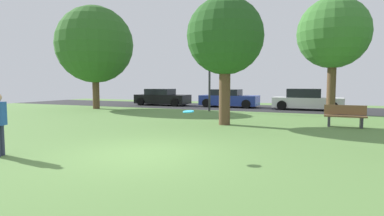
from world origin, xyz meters
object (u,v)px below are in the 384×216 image
object	(u,v)px
maple_tree_far	(95,45)
oak_tree_center	(225,37)
oak_tree_left	(333,33)
parked_car_blue	(229,99)
parked_car_white	(306,100)
street_lamp_post	(209,77)
frisbee_disc	(188,112)
park_bench	(345,116)
parked_car_black	(162,98)

from	to	relation	value
maple_tree_far	oak_tree_center	bearing A→B (deg)	-22.69
oak_tree_left	parked_car_blue	distance (m)	8.69
oak_tree_left	parked_car_white	bearing A→B (deg)	118.24
oak_tree_left	parked_car_blue	size ratio (longest dim) A/B	1.54
oak_tree_center	parked_car_white	bearing A→B (deg)	73.02
parked_car_white	street_lamp_post	distance (m)	6.95
oak_tree_left	parked_car_blue	xyz separation A→B (m)	(-7.07, 3.06, -4.03)
frisbee_disc	park_bench	bearing A→B (deg)	62.30
oak_tree_center	street_lamp_post	distance (m)	6.82
maple_tree_far	parked_car_white	xyz separation A→B (m)	(13.88, 4.91, -3.86)
frisbee_disc	street_lamp_post	size ratio (longest dim) A/B	0.07
parked_car_black	park_bench	size ratio (longest dim) A/B	2.78
frisbee_disc	parked_car_black	world-z (taller)	parked_car_black
maple_tree_far	parked_car_black	world-z (taller)	maple_tree_far
maple_tree_far	street_lamp_post	bearing A→B (deg)	9.79
oak_tree_left	parked_car_blue	bearing A→B (deg)	156.57
parked_car_blue	parked_car_white	distance (m)	5.62
parked_car_blue	oak_tree_left	bearing A→B (deg)	-23.43
oak_tree_left	street_lamp_post	distance (m)	7.67
parked_car_black	parked_car_white	size ratio (longest dim) A/B	0.99
oak_tree_center	oak_tree_left	bearing A→B (deg)	57.25
maple_tree_far	street_lamp_post	world-z (taller)	maple_tree_far
oak_tree_left	street_lamp_post	bearing A→B (deg)	-173.74
parked_car_black	oak_tree_left	bearing A→B (deg)	-12.17
parked_car_blue	park_bench	bearing A→B (deg)	-48.86
oak_tree_left	park_bench	bearing A→B (deg)	-85.46
oak_tree_center	frisbee_disc	xyz separation A→B (m)	(0.96, -6.06, -2.67)
maple_tree_far	park_bench	bearing A→B (deg)	-11.94
parked_car_black	park_bench	xyz separation A→B (m)	(13.13, -8.27, -0.17)
park_bench	street_lamp_post	distance (m)	9.20
oak_tree_center	parked_car_blue	distance (m)	10.69
oak_tree_center	park_bench	distance (m)	5.97
maple_tree_far	parked_car_white	world-z (taller)	maple_tree_far
parked_car_blue	parked_car_white	xyz separation A→B (m)	(5.61, -0.34, 0.02)
oak_tree_center	parked_car_blue	world-z (taller)	oak_tree_center
maple_tree_far	parked_car_black	distance (m)	6.81
frisbee_disc	parked_car_white	distance (m)	15.70
maple_tree_far	parked_car_blue	size ratio (longest dim) A/B	1.65
frisbee_disc	street_lamp_post	world-z (taller)	street_lamp_post
maple_tree_far	frisbee_disc	size ratio (longest dim) A/B	21.93
parked_car_blue	street_lamp_post	world-z (taller)	street_lamp_post
oak_tree_left	parked_car_black	size ratio (longest dim) A/B	1.51
parked_car_blue	park_bench	world-z (taller)	parked_car_blue
frisbee_disc	parked_car_black	size ratio (longest dim) A/B	0.07
maple_tree_far	parked_car_white	distance (m)	15.22
maple_tree_far	parked_car_black	xyz separation A→B (m)	(2.65, 4.93, -3.89)
parked_car_blue	park_bench	distance (m)	11.41
oak_tree_left	frisbee_disc	world-z (taller)	oak_tree_left
frisbee_disc	parked_car_blue	size ratio (longest dim) A/B	0.08
oak_tree_center	park_bench	world-z (taller)	oak_tree_center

